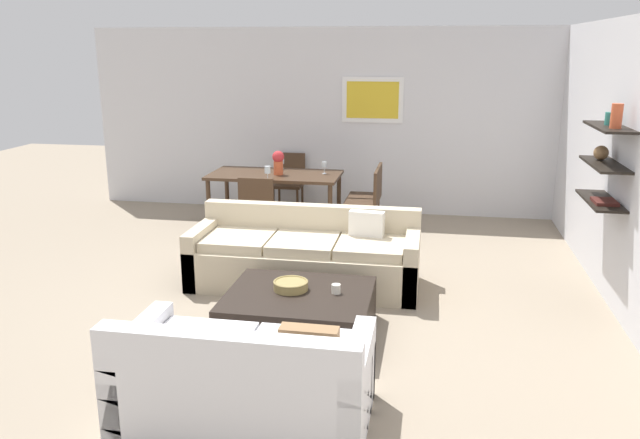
# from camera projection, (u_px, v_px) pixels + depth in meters

# --- Properties ---
(ground_plane) EXTENTS (18.00, 18.00, 0.00)m
(ground_plane) POSITION_uv_depth(u_px,v_px,m) (298.00, 296.00, 6.38)
(ground_plane) COLOR gray
(back_wall_unit) EXTENTS (8.40, 0.09, 2.70)m
(back_wall_unit) POSITION_uv_depth(u_px,v_px,m) (368.00, 122.00, 9.33)
(back_wall_unit) COLOR silver
(back_wall_unit) RESTS_ON ground
(right_wall_shelf_unit) EXTENTS (0.34, 8.20, 2.70)m
(right_wall_shelf_unit) POSITION_uv_depth(u_px,v_px,m) (619.00, 162.00, 6.08)
(right_wall_shelf_unit) COLOR silver
(right_wall_shelf_unit) RESTS_ON ground
(sofa_beige) EXTENTS (2.35, 0.90, 0.78)m
(sofa_beige) POSITION_uv_depth(u_px,v_px,m) (306.00, 258.00, 6.62)
(sofa_beige) COLOR beige
(sofa_beige) RESTS_ON ground
(loveseat_white) EXTENTS (1.64, 0.90, 0.78)m
(loveseat_white) POSITION_uv_depth(u_px,v_px,m) (245.00, 381.00, 4.18)
(loveseat_white) COLOR white
(loveseat_white) RESTS_ON ground
(coffee_table) EXTENTS (1.24, 1.05, 0.38)m
(coffee_table) POSITION_uv_depth(u_px,v_px,m) (299.00, 313.00, 5.49)
(coffee_table) COLOR black
(coffee_table) RESTS_ON ground
(decorative_bowl) EXTENTS (0.31, 0.31, 0.08)m
(decorative_bowl) POSITION_uv_depth(u_px,v_px,m) (291.00, 285.00, 5.50)
(decorative_bowl) COLOR #99844C
(decorative_bowl) RESTS_ON coffee_table
(candle_jar) EXTENTS (0.08, 0.08, 0.08)m
(candle_jar) POSITION_uv_depth(u_px,v_px,m) (336.00, 289.00, 5.42)
(candle_jar) COLOR silver
(candle_jar) RESTS_ON coffee_table
(dining_table) EXTENTS (1.77, 0.89, 0.75)m
(dining_table) POSITION_uv_depth(u_px,v_px,m) (275.00, 179.00, 8.67)
(dining_table) COLOR #422D1E
(dining_table) RESTS_ON ground
(dining_chair_right_far) EXTENTS (0.44, 0.44, 0.88)m
(dining_chair_right_far) POSITION_uv_depth(u_px,v_px,m) (371.00, 192.00, 8.69)
(dining_chair_right_far) COLOR #422D1E
(dining_chair_right_far) RESTS_ON ground
(dining_chair_head) EXTENTS (0.44, 0.44, 0.88)m
(dining_chair_head) POSITION_uv_depth(u_px,v_px,m) (289.00, 179.00, 9.53)
(dining_chair_head) COLOR #422D1E
(dining_chair_head) RESTS_ON ground
(dining_chair_foot) EXTENTS (0.44, 0.44, 0.88)m
(dining_chair_foot) POSITION_uv_depth(u_px,v_px,m) (259.00, 206.00, 7.90)
(dining_chair_foot) COLOR #422D1E
(dining_chair_foot) RESTS_ON ground
(dining_chair_right_near) EXTENTS (0.44, 0.44, 0.88)m
(dining_chair_right_near) POSITION_uv_depth(u_px,v_px,m) (368.00, 198.00, 8.30)
(dining_chair_right_near) COLOR #422D1E
(dining_chair_right_near) RESTS_ON ground
(wine_glass_right_far) EXTENTS (0.07, 0.07, 0.16)m
(wine_glass_right_far) POSITION_uv_depth(u_px,v_px,m) (324.00, 165.00, 8.61)
(wine_glass_right_far) COLOR silver
(wine_glass_right_far) RESTS_ON dining_table
(wine_glass_head) EXTENTS (0.07, 0.07, 0.15)m
(wine_glass_head) POSITION_uv_depth(u_px,v_px,m) (282.00, 161.00, 8.99)
(wine_glass_head) COLOR silver
(wine_glass_head) RESTS_ON dining_table
(wine_glass_foot) EXTENTS (0.08, 0.08, 0.17)m
(wine_glass_foot) POSITION_uv_depth(u_px,v_px,m) (268.00, 170.00, 8.25)
(wine_glass_foot) COLOR silver
(wine_glass_foot) RESTS_ON dining_table
(centerpiece_vase) EXTENTS (0.16, 0.16, 0.32)m
(centerpiece_vase) POSITION_uv_depth(u_px,v_px,m) (278.00, 161.00, 8.54)
(centerpiece_vase) COLOR #D85933
(centerpiece_vase) RESTS_ON dining_table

